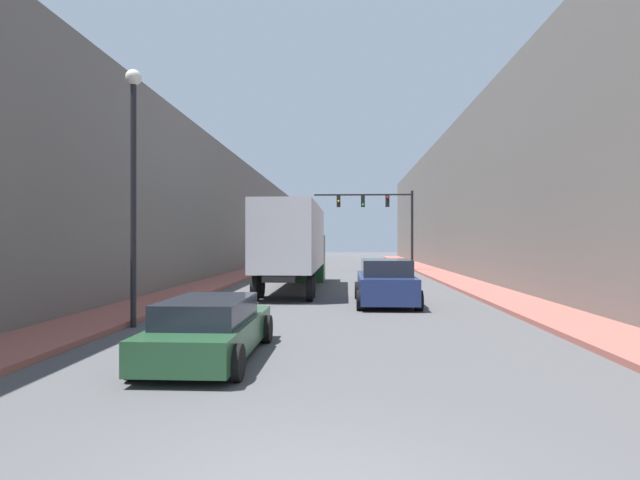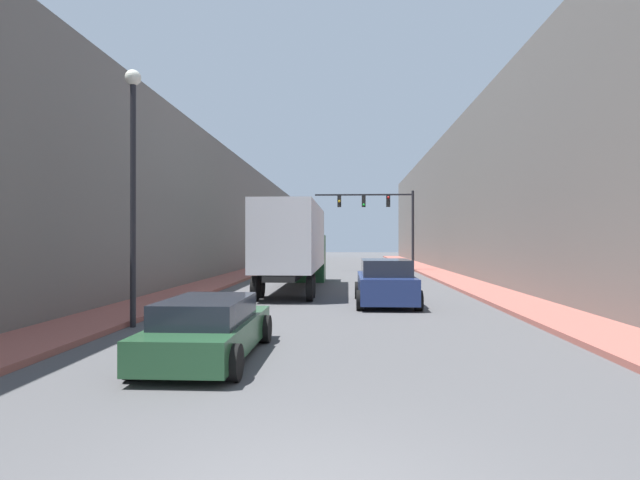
{
  "view_description": "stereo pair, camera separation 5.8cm",
  "coord_description": "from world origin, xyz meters",
  "px_view_note": "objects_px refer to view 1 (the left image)",
  "views": [
    {
      "loc": [
        0.38,
        -4.23,
        2.39
      ],
      "look_at": [
        -0.64,
        15.2,
        2.42
      ],
      "focal_mm": 28.0,
      "sensor_mm": 36.0,
      "label": 1
    },
    {
      "loc": [
        0.44,
        -4.23,
        2.39
      ],
      "look_at": [
        -0.64,
        15.2,
        2.42
      ],
      "focal_mm": 28.0,
      "sensor_mm": 36.0,
      "label": 2
    }
  ],
  "objects_px": {
    "suv_car": "(385,283)",
    "street_lamp": "(133,163)",
    "semi_truck": "(295,243)",
    "sedan_car": "(210,329)",
    "traffic_signal_gantry": "(384,213)"
  },
  "relations": [
    {
      "from": "semi_truck",
      "to": "traffic_signal_gantry",
      "type": "bearing_deg",
      "value": 69.59
    },
    {
      "from": "traffic_signal_gantry",
      "to": "street_lamp",
      "type": "relative_size",
      "value": 1.08
    },
    {
      "from": "suv_car",
      "to": "traffic_signal_gantry",
      "type": "bearing_deg",
      "value": 85.75
    },
    {
      "from": "traffic_signal_gantry",
      "to": "street_lamp",
      "type": "distance_m",
      "value": 27.17
    },
    {
      "from": "sedan_car",
      "to": "street_lamp",
      "type": "bearing_deg",
      "value": 131.74
    },
    {
      "from": "semi_truck",
      "to": "traffic_signal_gantry",
      "type": "xyz_separation_m",
      "value": [
        5.51,
        14.82,
        2.28
      ]
    },
    {
      "from": "street_lamp",
      "to": "traffic_signal_gantry",
      "type": "bearing_deg",
      "value": 70.93
    },
    {
      "from": "sedan_car",
      "to": "traffic_signal_gantry",
      "type": "bearing_deg",
      "value": 78.86
    },
    {
      "from": "semi_truck",
      "to": "street_lamp",
      "type": "bearing_deg",
      "value": -107.21
    },
    {
      "from": "semi_truck",
      "to": "street_lamp",
      "type": "height_order",
      "value": "street_lamp"
    },
    {
      "from": "semi_truck",
      "to": "suv_car",
      "type": "bearing_deg",
      "value": -53.8
    },
    {
      "from": "semi_truck",
      "to": "suv_car",
      "type": "relative_size",
      "value": 2.55
    },
    {
      "from": "suv_car",
      "to": "street_lamp",
      "type": "height_order",
      "value": "street_lamp"
    },
    {
      "from": "suv_car",
      "to": "street_lamp",
      "type": "bearing_deg",
      "value": -143.82
    },
    {
      "from": "semi_truck",
      "to": "street_lamp",
      "type": "xyz_separation_m",
      "value": [
        -3.36,
        -10.86,
        2.26
      ]
    }
  ]
}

